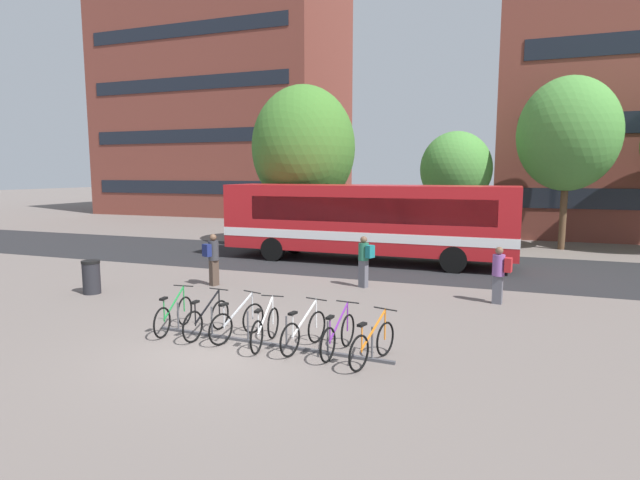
{
  "coord_description": "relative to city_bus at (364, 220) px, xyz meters",
  "views": [
    {
      "loc": [
        5.45,
        -8.98,
        3.68
      ],
      "look_at": [
        0.24,
        5.35,
        1.67
      ],
      "focal_mm": 28.42,
      "sensor_mm": 36.0,
      "label": 1
    }
  ],
  "objects": [
    {
      "name": "commuter_teal_pack_1",
      "position": [
        1.28,
        -4.69,
        -0.8
      ],
      "size": [
        0.6,
        0.48,
        1.68
      ],
      "rotation": [
        0.0,
        0.0,
        2.76
      ],
      "color": "#565660",
      "rests_on": "ground"
    },
    {
      "name": "parked_bicycle_purple_5",
      "position": [
        2.37,
        -10.8,
        -1.39
      ],
      "size": [
        0.52,
        1.72,
        0.99
      ],
      "rotation": [
        0.0,
        0.0,
        1.47
      ],
      "color": "black",
      "rests_on": "ground"
    },
    {
      "name": "parked_bicycle_orange_6",
      "position": [
        3.16,
        -11.06,
        -1.39
      ],
      "size": [
        0.64,
        1.67,
        0.99
      ],
      "rotation": [
        0.0,
        0.0,
        1.29
      ],
      "color": "black",
      "rests_on": "ground"
    },
    {
      "name": "ground",
      "position": [
        -0.02,
        -11.35,
        -1.78
      ],
      "size": [
        200.0,
        200.0,
        0.0
      ],
      "primitive_type": "plane",
      "color": "#6B605B"
    },
    {
      "name": "city_bus",
      "position": [
        0.0,
        0.0,
        0.0
      ],
      "size": [
        12.06,
        2.71,
        3.2
      ],
      "rotation": [
        0.0,
        0.0,
        3.13
      ],
      "color": "red",
      "rests_on": "ground"
    },
    {
      "name": "parked_bicycle_white_3",
      "position": [
        0.75,
        -10.86,
        -1.39
      ],
      "size": [
        0.52,
        1.72,
        0.99
      ],
      "rotation": [
        0.0,
        0.0,
        1.67
      ],
      "color": "black",
      "rests_on": "ground"
    },
    {
      "name": "street_tree_2",
      "position": [
        8.16,
        6.69,
        3.75
      ],
      "size": [
        4.66,
        4.66,
        8.23
      ],
      "color": "brown",
      "rests_on": "ground"
    },
    {
      "name": "parked_bicycle_green_0",
      "position": [
        -1.72,
        -10.67,
        -1.39
      ],
      "size": [
        0.52,
        1.72,
        0.99
      ],
      "rotation": [
        0.0,
        0.0,
        1.68
      ],
      "color": "black",
      "rests_on": "ground"
    },
    {
      "name": "building_left_wing",
      "position": [
        -19.47,
        22.38,
        8.77
      ],
      "size": [
        20.91,
        12.78,
        21.1
      ],
      "color": "brown",
      "rests_on": "ground"
    },
    {
      "name": "street_tree_0",
      "position": [
        3.0,
        7.15,
        2.12
      ],
      "size": [
        3.68,
        3.68,
        5.86
      ],
      "color": "brown",
      "rests_on": "ground"
    },
    {
      "name": "parked_bicycle_white_4",
      "position": [
        1.61,
        -10.78,
        -1.39
      ],
      "size": [
        0.55,
        1.7,
        0.99
      ],
      "rotation": [
        0.0,
        0.0,
        1.37
      ],
      "color": "black",
      "rests_on": "ground"
    },
    {
      "name": "commuter_red_pack_2",
      "position": [
        5.41,
        -5.4,
        -0.84
      ],
      "size": [
        0.56,
        0.39,
        1.63
      ],
      "rotation": [
        0.0,
        0.0,
        2.98
      ],
      "color": "#565660",
      "rests_on": "ground"
    },
    {
      "name": "street_tree_1",
      "position": [
        -4.15,
        3.62,
        3.17
      ],
      "size": [
        5.17,
        5.17,
        8.04
      ],
      "color": "brown",
      "rests_on": "ground"
    },
    {
      "name": "trash_bin",
      "position": [
        -6.4,
        -8.38,
        -1.26
      ],
      "size": [
        0.55,
        0.55,
        1.03
      ],
      "color": "#232328",
      "rests_on": "ground"
    },
    {
      "name": "commuter_navy_pack_0",
      "position": [
        -3.47,
        -6.14,
        -0.79
      ],
      "size": [
        0.48,
        0.6,
        1.71
      ],
      "rotation": [
        0.0,
        0.0,
        1.2
      ],
      "color": "#47382D",
      "rests_on": "ground"
    },
    {
      "name": "bike_rack",
      "position": [
        0.76,
        -10.81,
        -1.68
      ],
      "size": [
        5.67,
        0.42,
        0.7
      ],
      "rotation": [
        0.0,
        0.0,
        -0.06
      ],
      "color": "#47474C",
      "rests_on": "ground"
    },
    {
      "name": "parked_bicycle_black_1",
      "position": [
        -0.81,
        -10.69,
        -1.39
      ],
      "size": [
        0.52,
        1.72,
        0.99
      ],
      "rotation": [
        0.0,
        0.0,
        1.5
      ],
      "color": "black",
      "rests_on": "ground"
    },
    {
      "name": "parked_bicycle_silver_2",
      "position": [
        -0.04,
        -10.66,
        -1.39
      ],
      "size": [
        0.63,
        1.67,
        0.99
      ],
      "rotation": [
        0.0,
        0.0,
        1.3
      ],
      "color": "black",
      "rests_on": "ground"
    },
    {
      "name": "bus_lane_asphalt",
      "position": [
        -0.02,
        -0.0,
        -1.77
      ],
      "size": [
        80.0,
        7.2,
        0.01
      ],
      "primitive_type": "cube",
      "color": "#232326",
      "rests_on": "ground"
    }
  ]
}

